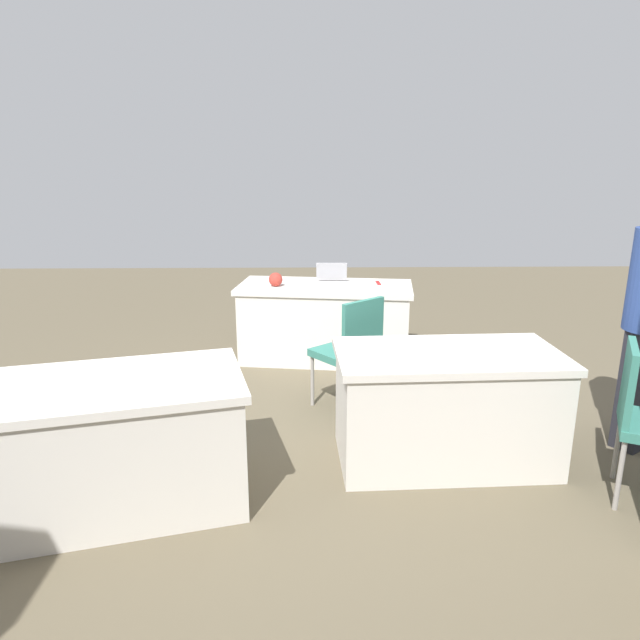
{
  "coord_description": "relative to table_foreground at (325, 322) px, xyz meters",
  "views": [
    {
      "loc": [
        0.02,
        3.68,
        1.97
      ],
      "look_at": [
        -0.06,
        -0.18,
        0.9
      ],
      "focal_mm": 31.96,
      "sensor_mm": 36.0,
      "label": 1
    }
  ],
  "objects": [
    {
      "name": "ground_plane",
      "position": [
        0.15,
        1.94,
        -0.39
      ],
      "size": [
        14.4,
        14.4,
        0.0
      ],
      "primitive_type": "plane",
      "color": "brown"
    },
    {
      "name": "table_foreground",
      "position": [
        0.0,
        0.0,
        0.0
      ],
      "size": [
        1.83,
        1.01,
        0.78
      ],
      "rotation": [
        0.0,
        0.0,
        -0.14
      ],
      "color": "silver",
      "rests_on": "ground"
    },
    {
      "name": "table_mid_left",
      "position": [
        1.38,
        2.61,
        0.0
      ],
      "size": [
        1.8,
        1.23,
        0.78
      ],
      "rotation": [
        0.0,
        0.0,
        0.25
      ],
      "color": "silver",
      "rests_on": "ground"
    },
    {
      "name": "table_mid_right",
      "position": [
        -0.75,
        2.11,
        0.0
      ],
      "size": [
        1.5,
        0.83,
        0.78
      ],
      "rotation": [
        0.0,
        0.0,
        0.04
      ],
      "color": "silver",
      "rests_on": "ground"
    },
    {
      "name": "chair_tucked_left",
      "position": [
        -0.17,
        1.28,
        0.15
      ],
      "size": [
        0.62,
        0.62,
        0.95
      ],
      "rotation": [
        0.0,
        0.0,
        3.83
      ],
      "color": "#9E9993",
      "rests_on": "ground"
    },
    {
      "name": "laptop_silver",
      "position": [
        -0.07,
        -0.04,
        0.43
      ],
      "size": [
        0.33,
        0.3,
        0.21
      ],
      "rotation": [
        0.0,
        0.0,
        -0.03
      ],
      "color": "silver",
      "rests_on": "table_foreground"
    },
    {
      "name": "yarn_ball",
      "position": [
        0.49,
        0.05,
        0.45
      ],
      "size": [
        0.14,
        0.14,
        0.14
      ],
      "primitive_type": "sphere",
      "color": "#B2382D",
      "rests_on": "table_foreground"
    },
    {
      "name": "scissors_red",
      "position": [
        -0.55,
        -0.07,
        0.39
      ],
      "size": [
        0.04,
        0.18,
        0.01
      ],
      "primitive_type": "cube",
      "rotation": [
        0.0,
        0.0,
        1.59
      ],
      "color": "red",
      "rests_on": "table_foreground"
    }
  ]
}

